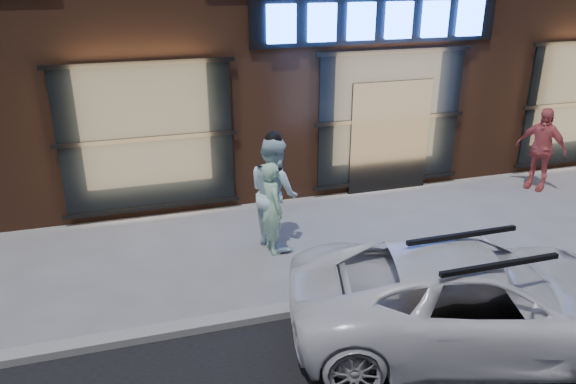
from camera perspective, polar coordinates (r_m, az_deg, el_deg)
The scene contains 6 objects.
ground at distance 9.62m, azimuth 20.14°, elevation -8.22°, with size 90.00×90.00×0.00m, color slate.
curb at distance 9.59m, azimuth 20.19°, elevation -7.91°, with size 60.00×0.25×0.12m, color gray.
man_bowtie at distance 9.50m, azimuth -1.61°, elevation -1.61°, with size 0.59×0.39×1.63m, color #A9DFBB.
man_cap at distance 9.67m, azimuth -1.45°, elevation -0.02°, with size 0.96×0.75×1.98m, color white.
passerby at distance 13.36m, azimuth 24.29°, elevation 4.03°, with size 1.07×0.44×1.82m, color #D85A59.
white_suv at distance 7.74m, azimuth 18.29°, elevation -10.18°, with size 2.19×4.75×1.32m, color white.
Camera 1 is at (-5.34, -6.48, 4.69)m, focal length 35.00 mm.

